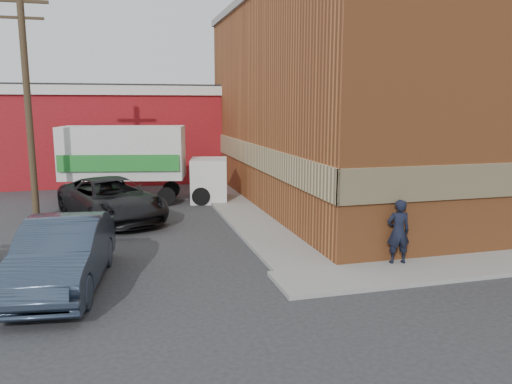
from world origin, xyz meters
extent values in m
plane|color=#28282B|center=(0.00, 0.00, 0.00)|extent=(90.00, 90.00, 0.00)
cube|color=#9E5328|center=(8.50, 9.00, 4.50)|extent=(14.00, 18.00, 9.00)
cube|color=tan|center=(1.46, 9.00, 2.30)|extent=(0.08, 18.16, 1.00)
cube|color=gray|center=(0.60, 9.00, 0.06)|extent=(1.80, 18.00, 0.12)
cube|color=maroon|center=(-6.00, 20.00, 2.50)|extent=(16.00, 8.00, 5.00)
cube|color=silver|center=(-6.00, 20.00, 5.25)|extent=(16.30, 8.30, 0.50)
cube|color=black|center=(-6.00, 20.00, 5.55)|extent=(16.00, 8.00, 0.10)
cylinder|color=#473723|center=(-7.50, 9.00, 4.50)|extent=(0.26, 0.26, 9.00)
cube|color=#473723|center=(-7.50, 9.00, 8.30)|extent=(2.00, 0.12, 0.12)
cube|color=#473723|center=(-7.50, 9.00, 7.70)|extent=(1.60, 0.10, 0.10)
imported|color=black|center=(3.21, -0.25, 1.02)|extent=(0.72, 0.53, 1.81)
imported|color=#2F3B4E|center=(-5.61, 0.50, 0.86)|extent=(2.45, 5.39, 1.71)
imported|color=black|center=(-4.56, 7.88, 0.83)|extent=(4.73, 6.53, 1.65)
cube|color=silver|center=(-4.00, 11.50, 2.33)|extent=(5.82, 3.30, 2.37)
cube|color=#22802C|center=(-4.23, 10.42, 1.96)|extent=(5.18, 1.13, 0.73)
cube|color=silver|center=(-0.52, 10.75, 1.00)|extent=(2.03, 2.31, 2.01)
cylinder|color=black|center=(-6.16, 11.03, 0.41)|extent=(0.86, 0.44, 0.82)
cylinder|color=black|center=(-5.77, 12.82, 0.41)|extent=(0.86, 0.44, 0.82)
cylinder|color=black|center=(-2.23, 10.18, 0.41)|extent=(0.86, 0.44, 0.82)
cylinder|color=black|center=(-1.84, 11.97, 0.41)|extent=(0.86, 0.44, 0.82)
cylinder|color=black|center=(-0.71, 9.86, 0.41)|extent=(0.86, 0.44, 0.82)
cylinder|color=black|center=(-0.33, 11.64, 0.41)|extent=(0.86, 0.44, 0.82)
camera|label=1|loc=(-4.11, -12.16, 4.49)|focal=35.00mm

